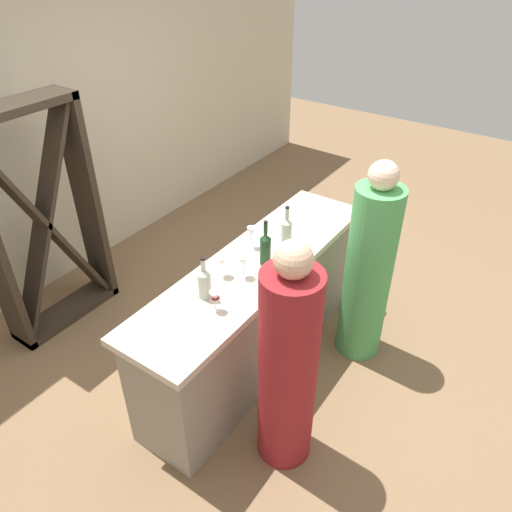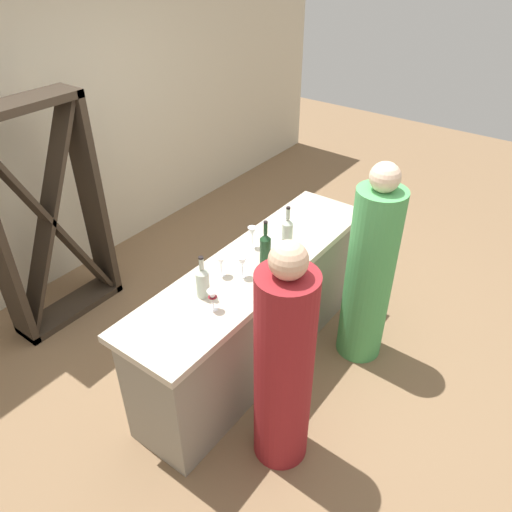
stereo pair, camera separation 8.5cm
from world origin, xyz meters
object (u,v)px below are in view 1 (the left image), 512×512
Objects in this scene: wine_bottle_leftmost_clear_pale at (204,282)px; wine_bottle_center_clear_pale at (286,232)px; wine_bottle_second_left_olive_green at (265,248)px; person_center_guest at (288,368)px; wine_glass_far_left at (251,233)px; wine_glass_near_right at (222,262)px; wine_rack at (43,223)px; wine_glass_near_center at (243,262)px; wine_glass_near_left at (215,298)px; person_left_guest at (368,271)px.

wine_bottle_center_clear_pale is (0.77, -0.11, 0.01)m from wine_bottle_leftmost_clear_pale.
wine_bottle_center_clear_pale is (0.26, -0.00, -0.00)m from wine_bottle_second_left_olive_green.
person_center_guest reaches higher than wine_bottle_second_left_olive_green.
wine_glass_near_right is at bearing -174.01° from wine_glass_far_left.
wine_glass_far_left is (0.39, 0.04, 0.01)m from wine_glass_near_right.
wine_rack is 12.66× the size of wine_glass_near_right.
wine_glass_near_center is (0.32, -1.67, 0.11)m from wine_rack.
wine_glass_near_left is 0.37m from wine_glass_near_center.
wine_glass_near_right is at bearing 120.78° from wine_glass_near_center.
person_left_guest is (0.56, -0.53, -0.31)m from wine_bottle_second_left_olive_green.
wine_rack reaches higher than wine_bottle_leftmost_clear_pale.
wine_glass_near_right is (-0.07, 0.12, -0.01)m from wine_glass_near_center.
wine_bottle_center_clear_pale is 0.83m from wine_glass_near_left.
wine_bottle_second_left_olive_green reaches higher than wine_glass_far_left.
person_left_guest is 1.12m from person_center_guest.
wine_rack is 1.71m from wine_glass_near_center.
wine_glass_far_left is at bearing 8.17° from wine_bottle_leftmost_clear_pale.
wine_glass_near_left is at bearing -178.50° from wine_bottle_center_clear_pale.
wine_glass_near_right is (0.25, -1.55, 0.11)m from wine_rack.
wine_glass_near_right is 0.81m from person_center_guest.
wine_bottle_center_clear_pale is 0.25m from wine_glass_far_left.
wine_rack is at bearing 99.18° from wine_glass_near_right.
wine_glass_near_right is (0.23, 0.05, -0.00)m from wine_bottle_leftmost_clear_pale.
wine_glass_near_right is (-0.27, 0.16, -0.02)m from wine_bottle_second_left_olive_green.
wine_bottle_leftmost_clear_pale is 0.24m from wine_glass_near_right.
person_left_guest is at bearing -36.95° from wine_glass_near_center.
person_left_guest is 1.01× the size of person_center_guest.
wine_bottle_leftmost_clear_pale is at bearing 64.66° from wine_glass_near_left.
person_center_guest is (-0.04, -2.24, -0.18)m from wine_rack.
wine_glass_far_left is (-0.14, 0.20, -0.01)m from wine_bottle_center_clear_pale.
wine_glass_near_center is 0.10× the size of person_center_guest.
wine_bottle_second_left_olive_green is at bearing -10.95° from wine_glass_near_center.
wine_glass_far_left is at bearing 26.64° from wine_glass_near_center.
person_left_guest is (0.29, -0.53, -0.30)m from wine_bottle_center_clear_pale.
wine_bottle_leftmost_clear_pale is 0.31m from wine_glass_near_center.
wine_bottle_leftmost_clear_pale is 1.82× the size of wine_glass_far_left.
wine_glass_near_right is 0.91× the size of wine_glass_far_left.
wine_bottle_center_clear_pale is 0.20× the size of person_left_guest.
wine_bottle_second_left_olive_green reaches higher than wine_bottle_center_clear_pale.
person_center_guest is (-0.82, -0.53, -0.31)m from wine_bottle_center_clear_pale.
wine_glass_near_right is 0.09× the size of person_center_guest.
wine_rack is 1.89m from wine_bottle_center_clear_pale.
wine_glass_near_center is (0.36, 0.06, 0.02)m from wine_glass_near_left.
wine_bottle_second_left_olive_green is at bearing -30.21° from wine_glass_near_right.
wine_rack is 1.74m from wine_glass_near_left.
wine_bottle_second_left_olive_green is 0.83m from person_left_guest.
wine_rack is 5.77× the size of wine_bottle_center_clear_pale.
wine_bottle_leftmost_clear_pale reaches higher than wine_glass_far_left.
person_left_guest is at bearing -39.75° from wine_glass_near_right.
wine_glass_near_center is 0.74m from person_center_guest.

